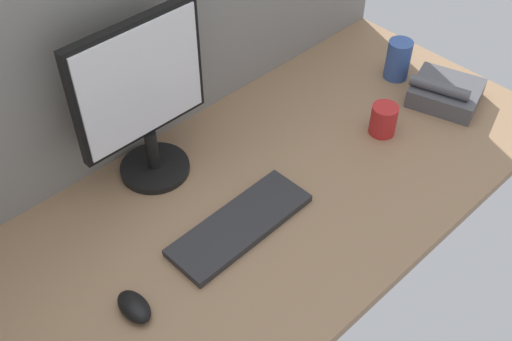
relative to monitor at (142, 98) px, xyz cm
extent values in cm
cube|color=#8C6B4C|center=(7.96, -25.12, -25.06)|extent=(180.00, 80.00, 3.00)
cube|color=gray|center=(7.96, 12.38, 11.06)|extent=(180.00, 5.00, 69.25)
cylinder|color=black|center=(0.00, -0.62, -22.66)|extent=(18.00, 18.00, 1.80)
cylinder|color=black|center=(0.00, -0.62, -16.26)|extent=(3.20, 3.20, 11.00)
cube|color=black|center=(0.00, 0.38, 4.75)|extent=(35.01, 2.40, 31.03)
cube|color=white|center=(0.00, -1.02, 4.75)|extent=(32.61, 0.60, 28.63)
cube|color=#262628|center=(2.90, -30.24, -22.56)|extent=(37.30, 13.89, 2.00)
ellipsoid|color=black|center=(-28.99, -31.87, -21.86)|extent=(5.89, 9.77, 3.40)
cylinder|color=red|center=(54.82, -31.90, -19.17)|extent=(7.30, 7.30, 8.80)
cylinder|color=#38569E|center=(78.52, -18.60, -17.39)|extent=(7.35, 7.35, 12.35)
cube|color=#4C4C51|center=(79.23, -35.91, -20.76)|extent=(22.00, 23.29, 5.60)
cylinder|color=#4C4C51|center=(74.56, -35.91, -16.36)|extent=(8.28, 17.26, 3.20)
camera|label=1|loc=(-60.39, -101.91, 90.21)|focal=43.47mm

